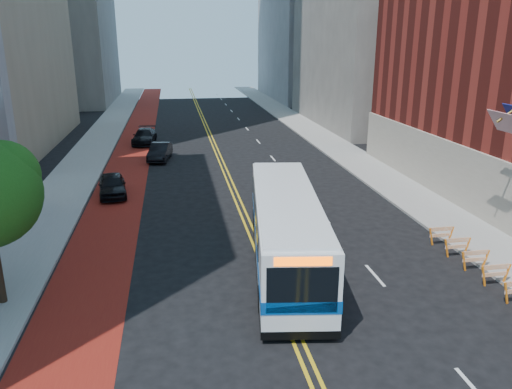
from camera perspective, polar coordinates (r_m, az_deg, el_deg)
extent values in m
plane|color=black|center=(17.67, 6.04, -18.96)|extent=(160.00, 160.00, 0.00)
cube|color=gray|center=(45.58, -19.27, 3.21)|extent=(4.00, 140.00, 0.15)
cube|color=gray|center=(47.67, 10.49, 4.49)|extent=(4.00, 140.00, 0.15)
cube|color=maroon|center=(45.08, -14.38, 3.41)|extent=(3.60, 140.00, 0.01)
cube|color=gold|center=(45.07, -4.29, 3.90)|extent=(0.14, 140.00, 0.01)
cube|color=gold|center=(45.10, -3.83, 3.92)|extent=(0.14, 140.00, 0.01)
cube|color=silver|center=(23.96, 13.45, -8.97)|extent=(0.14, 2.20, 0.01)
cube|color=silver|center=(30.87, 7.80, -2.58)|extent=(0.14, 2.20, 0.01)
cube|color=silver|center=(38.21, 4.31, 1.44)|extent=(0.14, 2.20, 0.01)
cube|color=silver|center=(45.77, 1.95, 4.15)|extent=(0.14, 2.20, 0.01)
cube|color=silver|center=(53.45, 0.25, 6.08)|extent=(0.14, 2.20, 0.01)
cube|color=silver|center=(61.22, -1.02, 7.52)|extent=(0.14, 2.20, 0.01)
cube|color=silver|center=(69.04, -2.02, 8.63)|extent=(0.14, 2.20, 0.01)
cube|color=silver|center=(76.90, -2.81, 9.52)|extent=(0.14, 2.20, 0.01)
cube|color=silver|center=(84.78, -3.46, 10.23)|extent=(0.14, 2.20, 0.01)
cube|color=silver|center=(92.69, -4.00, 10.83)|extent=(0.14, 2.20, 0.01)
cube|color=silver|center=(100.61, -4.46, 11.33)|extent=(0.14, 2.20, 0.01)
cube|color=#9E9384|center=(32.53, 24.79, 0.67)|extent=(0.50, 36.00, 4.00)
cube|color=black|center=(33.62, 23.81, -0.30)|extent=(0.35, 2.80, 2.20)
cube|color=black|center=(39.40, 18.39, 2.73)|extent=(0.35, 2.80, 2.20)
cube|color=#B21419|center=(27.07, 26.50, 7.39)|extent=(0.75, 1.90, 1.05)
cube|color=navy|center=(27.68, 27.06, 8.66)|extent=(0.39, 0.85, 0.52)
cube|color=orange|center=(23.17, 26.69, -10.04)|extent=(0.32, 0.06, 0.99)
cube|color=orange|center=(24.29, 24.58, -8.49)|extent=(0.32, 0.06, 0.99)
cube|color=orange|center=(24.90, 26.70, -8.15)|extent=(0.32, 0.06, 0.99)
cube|color=orange|center=(24.43, 25.78, -7.47)|extent=(1.25, 0.05, 0.22)
cube|color=orange|center=(24.57, 25.67, -8.22)|extent=(1.25, 0.05, 0.18)
cube|color=orange|center=(25.45, 22.67, -7.06)|extent=(0.32, 0.06, 0.99)
cube|color=orange|center=(26.04, 24.75, -6.79)|extent=(0.32, 0.06, 0.99)
cube|color=orange|center=(25.59, 23.83, -6.11)|extent=(1.25, 0.05, 0.22)
cube|color=orange|center=(25.72, 23.73, -6.82)|extent=(1.25, 0.05, 0.18)
cube|color=orange|center=(26.65, 20.95, -5.76)|extent=(0.32, 0.06, 0.99)
cube|color=orange|center=(27.21, 22.96, -5.53)|extent=(0.32, 0.06, 0.99)
cube|color=orange|center=(26.78, 22.06, -4.85)|extent=(1.25, 0.05, 0.22)
cube|color=orange|center=(26.91, 21.98, -5.55)|extent=(1.25, 0.05, 0.18)
cube|color=orange|center=(27.89, 19.38, -4.57)|extent=(0.32, 0.06, 0.99)
cube|color=orange|center=(28.42, 21.34, -4.37)|extent=(0.32, 0.06, 0.99)
cube|color=orange|center=(28.01, 20.45, -3.71)|extent=(1.25, 0.05, 0.22)
cube|color=orange|center=(28.14, 20.38, -4.37)|extent=(1.25, 0.05, 0.18)
sphere|color=#173C0D|center=(21.74, -26.96, 1.90)|extent=(2.80, 2.80, 2.80)
cube|color=silver|center=(23.54, 3.45, -3.88)|extent=(4.60, 13.31, 3.10)
cube|color=#063F8C|center=(23.71, 3.43, -4.92)|extent=(4.65, 13.36, 0.49)
cube|color=black|center=(24.17, 3.30, -1.99)|extent=(4.11, 9.44, 1.03)
cube|color=black|center=(17.56, 5.29, -10.80)|extent=(2.48, 0.45, 1.74)
cube|color=black|center=(29.53, 2.40, 1.52)|extent=(2.25, 0.42, 1.09)
cube|color=#FF5905|center=(17.06, 5.40, -7.60)|extent=(1.97, 0.36, 0.33)
cube|color=silver|center=(23.01, 3.52, -0.15)|extent=(4.37, 12.64, 0.13)
cube|color=black|center=(24.14, 3.39, -7.31)|extent=(4.63, 13.35, 0.33)
cylinder|color=black|center=(20.27, 0.71, -11.87)|extent=(0.47, 1.12, 1.09)
cylinder|color=black|center=(20.52, 8.04, -11.66)|extent=(0.47, 1.12, 1.09)
cylinder|color=black|center=(27.37, 0.07, -3.85)|extent=(0.47, 1.12, 1.09)
cylinder|color=black|center=(27.55, 5.42, -3.78)|extent=(0.47, 1.12, 1.09)
cylinder|color=black|center=(28.83, -0.02, -2.73)|extent=(0.47, 1.12, 1.09)
cylinder|color=black|center=(29.01, 5.06, -2.67)|extent=(0.47, 1.12, 1.09)
imported|color=black|center=(36.02, -16.11, 1.06)|extent=(2.35, 4.65, 1.52)
imported|color=black|center=(45.83, -10.92, 4.82)|extent=(2.31, 4.76, 1.50)
imported|color=black|center=(53.51, -12.63, 6.50)|extent=(2.61, 5.44, 1.53)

